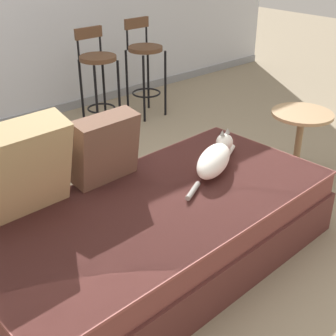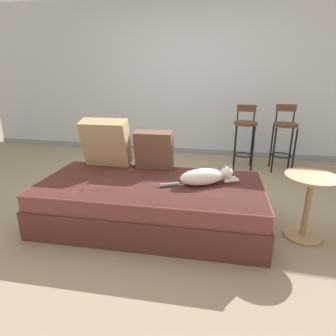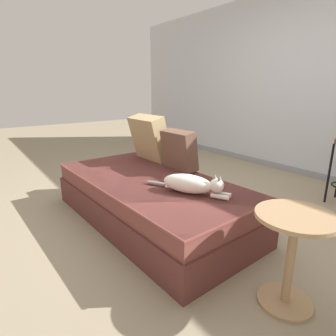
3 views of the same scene
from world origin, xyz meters
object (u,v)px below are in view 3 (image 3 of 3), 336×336
at_px(throw_pillow_middle, 179,150).
at_px(couch, 150,199).
at_px(cat, 191,184).
at_px(side_table, 292,247).
at_px(throw_pillow_corner, 150,138).

bearing_deg(throw_pillow_middle, couch, -80.14).
xyz_separation_m(cat, side_table, (0.89, -0.01, -0.12)).
relative_size(throw_pillow_corner, cat, 0.74).
distance_m(throw_pillow_corner, cat, 1.16).
height_order(throw_pillow_middle, side_table, throw_pillow_middle).
relative_size(throw_pillow_middle, side_table, 0.70).
xyz_separation_m(couch, cat, (0.51, 0.07, 0.28)).
bearing_deg(throw_pillow_middle, cat, -30.02).
bearing_deg(couch, cat, 7.77).
relative_size(throw_pillow_corner, throw_pillow_middle, 1.27).
bearing_deg(throw_pillow_corner, throw_pillow_middle, 2.50).
bearing_deg(cat, throw_pillow_corner, 164.24).
bearing_deg(cat, couch, -172.23).
relative_size(throw_pillow_middle, cat, 0.59).
bearing_deg(throw_pillow_middle, side_table, -13.11).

